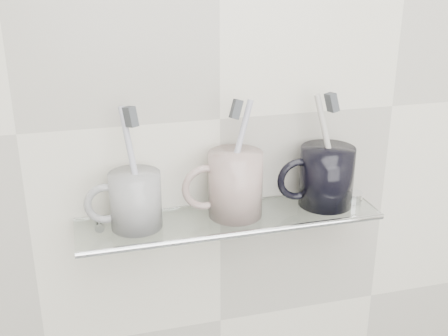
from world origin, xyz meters
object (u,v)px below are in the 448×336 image
object	(u,v)px
mug_center	(235,184)
mug_left	(136,200)
mug_right	(326,176)
shelf_glass	(230,219)

from	to	relation	value
mug_center	mug_left	bearing A→B (deg)	-168.97
mug_right	shelf_glass	bearing A→B (deg)	157.15
shelf_glass	mug_right	size ratio (longest dim) A/B	4.84
mug_center	mug_right	distance (m)	0.16
mug_center	mug_right	bearing A→B (deg)	11.03
shelf_glass	mug_left	distance (m)	0.16
shelf_glass	mug_right	distance (m)	0.18
shelf_glass	mug_center	bearing A→B (deg)	24.68
mug_left	mug_right	distance (m)	0.32
mug_left	mug_center	world-z (taller)	mug_center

